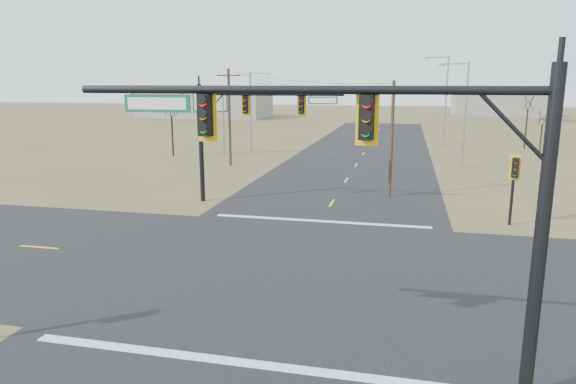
{
  "coord_description": "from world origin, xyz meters",
  "views": [
    {
      "loc": [
        4.41,
        -19.63,
        7.5
      ],
      "look_at": [
        -0.33,
        1.0,
        3.01
      ],
      "focal_mm": 32.0,
      "sensor_mm": 36.0,
      "label": 1
    }
  ],
  "objects_px": {
    "utility_pole_far": "(229,116)",
    "highway_sign": "(211,110)",
    "streetlight_a": "(463,109)",
    "mast_arm_near": "(386,160)",
    "streetlight_b": "(444,96)",
    "utility_pole_near": "(392,136)",
    "bare_tree_d": "(529,101)",
    "bare_tree_c": "(543,116)",
    "bare_tree_b": "(201,105)",
    "pedestal_signal_ne": "(515,173)",
    "bare_tree_a": "(171,106)",
    "streetlight_c": "(252,107)",
    "mast_arm_far": "(244,119)"
  },
  "relations": [
    {
      "from": "mast_arm_near",
      "to": "bare_tree_c",
      "type": "relative_size",
      "value": 2.19
    },
    {
      "from": "bare_tree_c",
      "to": "streetlight_a",
      "type": "bearing_deg",
      "value": -132.14
    },
    {
      "from": "mast_arm_near",
      "to": "bare_tree_c",
      "type": "bearing_deg",
      "value": 84.28
    },
    {
      "from": "pedestal_signal_ne",
      "to": "bare_tree_a",
      "type": "bearing_deg",
      "value": 165.95
    },
    {
      "from": "pedestal_signal_ne",
      "to": "bare_tree_c",
      "type": "bearing_deg",
      "value": 95.91
    },
    {
      "from": "utility_pole_near",
      "to": "highway_sign",
      "type": "relative_size",
      "value": 1.14
    },
    {
      "from": "streetlight_b",
      "to": "bare_tree_d",
      "type": "xyz_separation_m",
      "value": [
        9.31,
        -1.09,
        -0.57
      ]
    },
    {
      "from": "mast_arm_near",
      "to": "pedestal_signal_ne",
      "type": "xyz_separation_m",
      "value": [
        6.1,
        16.5,
        -2.88
      ]
    },
    {
      "from": "streetlight_a",
      "to": "utility_pole_far",
      "type": "bearing_deg",
      "value": -148.57
    },
    {
      "from": "streetlight_b",
      "to": "bare_tree_b",
      "type": "distance_m",
      "value": 29.46
    },
    {
      "from": "mast_arm_near",
      "to": "pedestal_signal_ne",
      "type": "height_order",
      "value": "mast_arm_near"
    },
    {
      "from": "utility_pole_far",
      "to": "highway_sign",
      "type": "distance_m",
      "value": 7.16
    },
    {
      "from": "mast_arm_far",
      "to": "streetlight_a",
      "type": "relative_size",
      "value": 0.98
    },
    {
      "from": "mast_arm_near",
      "to": "bare_tree_b",
      "type": "distance_m",
      "value": 52.59
    },
    {
      "from": "pedestal_signal_ne",
      "to": "bare_tree_b",
      "type": "relative_size",
      "value": 0.63
    },
    {
      "from": "streetlight_b",
      "to": "bare_tree_a",
      "type": "height_order",
      "value": "streetlight_b"
    },
    {
      "from": "highway_sign",
      "to": "pedestal_signal_ne",
      "type": "bearing_deg",
      "value": -63.25
    },
    {
      "from": "streetlight_a",
      "to": "bare_tree_d",
      "type": "distance_m",
      "value": 18.18
    },
    {
      "from": "bare_tree_d",
      "to": "bare_tree_c",
      "type": "bearing_deg",
      "value": -87.38
    },
    {
      "from": "utility_pole_far",
      "to": "streetlight_a",
      "type": "xyz_separation_m",
      "value": [
        20.73,
        3.67,
        0.67
      ]
    },
    {
      "from": "bare_tree_b",
      "to": "bare_tree_c",
      "type": "xyz_separation_m",
      "value": [
        38.25,
        -0.39,
        -0.78
      ]
    },
    {
      "from": "bare_tree_d",
      "to": "streetlight_b",
      "type": "bearing_deg",
      "value": 173.32
    },
    {
      "from": "pedestal_signal_ne",
      "to": "streetlight_a",
      "type": "relative_size",
      "value": 0.41
    },
    {
      "from": "mast_arm_near",
      "to": "streetlight_b",
      "type": "distance_m",
      "value": 53.73
    },
    {
      "from": "bare_tree_d",
      "to": "pedestal_signal_ne",
      "type": "bearing_deg",
      "value": -102.43
    },
    {
      "from": "pedestal_signal_ne",
      "to": "streetlight_b",
      "type": "distance_m",
      "value": 37.19
    },
    {
      "from": "mast_arm_near",
      "to": "bare_tree_c",
      "type": "xyz_separation_m",
      "value": [
        14.3,
        46.42,
        -1.63
      ]
    },
    {
      "from": "bare_tree_a",
      "to": "bare_tree_b",
      "type": "xyz_separation_m",
      "value": [
        -0.62,
        9.48,
        -0.3
      ]
    },
    {
      "from": "bare_tree_c",
      "to": "highway_sign",
      "type": "bearing_deg",
      "value": -167.11
    },
    {
      "from": "mast_arm_far",
      "to": "highway_sign",
      "type": "bearing_deg",
      "value": 99.72
    },
    {
      "from": "bare_tree_b",
      "to": "utility_pole_near",
      "type": "bearing_deg",
      "value": -46.17
    },
    {
      "from": "bare_tree_b",
      "to": "streetlight_b",
      "type": "bearing_deg",
      "value": 13.19
    },
    {
      "from": "streetlight_a",
      "to": "pedestal_signal_ne",
      "type": "bearing_deg",
      "value": -66.32
    },
    {
      "from": "mast_arm_near",
      "to": "streetlight_a",
      "type": "distance_m",
      "value": 36.87
    },
    {
      "from": "bare_tree_a",
      "to": "bare_tree_c",
      "type": "xyz_separation_m",
      "value": [
        37.64,
        9.1,
        -1.08
      ]
    },
    {
      "from": "streetlight_a",
      "to": "bare_tree_d",
      "type": "xyz_separation_m",
      "value": [
        8.72,
        15.95,
        0.2
      ]
    },
    {
      "from": "utility_pole_far",
      "to": "streetlight_c",
      "type": "distance_m",
      "value": 9.83
    },
    {
      "from": "streetlight_c",
      "to": "mast_arm_near",
      "type": "bearing_deg",
      "value": -58.3
    },
    {
      "from": "utility_pole_near",
      "to": "bare_tree_d",
      "type": "height_order",
      "value": "utility_pole_near"
    },
    {
      "from": "streetlight_a",
      "to": "bare_tree_a",
      "type": "relative_size",
      "value": 1.43
    },
    {
      "from": "pedestal_signal_ne",
      "to": "bare_tree_d",
      "type": "height_order",
      "value": "bare_tree_d"
    },
    {
      "from": "bare_tree_c",
      "to": "streetlight_c",
      "type": "bearing_deg",
      "value": -172.87
    },
    {
      "from": "pedestal_signal_ne",
      "to": "streetlight_c",
      "type": "height_order",
      "value": "streetlight_c"
    },
    {
      "from": "mast_arm_near",
      "to": "highway_sign",
      "type": "relative_size",
      "value": 1.7
    },
    {
      "from": "utility_pole_far",
      "to": "bare_tree_d",
      "type": "xyz_separation_m",
      "value": [
        29.45,
        19.62,
        0.87
      ]
    },
    {
      "from": "pedestal_signal_ne",
      "to": "bare_tree_b",
      "type": "bearing_deg",
      "value": 155.99
    },
    {
      "from": "mast_arm_near",
      "to": "bare_tree_b",
      "type": "height_order",
      "value": "mast_arm_near"
    },
    {
      "from": "utility_pole_far",
      "to": "bare_tree_d",
      "type": "distance_m",
      "value": 35.39
    },
    {
      "from": "pedestal_signal_ne",
      "to": "utility_pole_far",
      "type": "relative_size",
      "value": 0.44
    },
    {
      "from": "utility_pole_far",
      "to": "bare_tree_a",
      "type": "bearing_deg",
      "value": 150.32
    }
  ]
}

